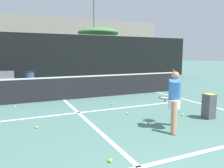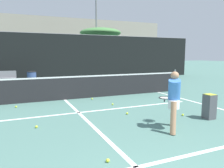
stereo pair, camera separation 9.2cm
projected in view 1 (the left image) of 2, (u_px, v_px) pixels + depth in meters
court_baseline_near at (139, 167)px, 3.54m from camera, size 11.00×0.10×0.01m
court_service_line at (78, 113)px, 6.85m from camera, size 8.25×0.10×0.01m
court_center_mark at (86, 119)px, 6.17m from camera, size 0.10×5.81×0.01m
court_sideline_right at (204, 104)px, 8.00m from camera, size 0.10×6.81×0.01m
net at (64, 87)px, 8.73m from camera, size 11.09×0.09×1.07m
fence_back at (42, 58)px, 14.60m from camera, size 24.00×0.06×3.24m
player_practicing at (174, 98)px, 5.30m from camera, size 0.71×1.15×1.42m
tennis_ball_scattered_0 at (91, 99)px, 8.85m from camera, size 0.07×0.07×0.07m
tennis_ball_scattered_2 at (112, 104)px, 7.88m from camera, size 0.07×0.07×0.07m
tennis_ball_scattered_3 at (15, 107)px, 7.46m from camera, size 0.07×0.07×0.07m
tennis_ball_scattered_5 at (37, 127)px, 5.40m from camera, size 0.07×0.07×0.07m
tennis_ball_scattered_7 at (110, 160)px, 3.70m from camera, size 0.07×0.07×0.07m
tennis_ball_scattered_8 at (127, 113)px, 6.67m from camera, size 0.07×0.07×0.07m
tennis_ball_scattered_10 at (182, 115)px, 6.53m from camera, size 0.07×0.07×0.07m
ball_hopper at (209, 106)px, 6.22m from camera, size 0.28×0.28×0.71m
trash_bin at (30, 78)px, 13.32m from camera, size 0.57×0.57×0.79m
parked_car at (73, 69)px, 19.45m from camera, size 1.78×4.05×1.33m
floodlight_mast at (94, 20)px, 20.73m from camera, size 1.10×0.24×7.82m
tree_west at (98, 33)px, 20.17m from camera, size 3.79×3.79×4.25m
building_far at (28, 43)px, 27.14m from camera, size 36.00×2.40×6.45m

